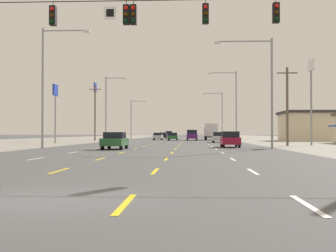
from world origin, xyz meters
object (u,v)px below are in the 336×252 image
(streetlight_right_row_0, at_px, (265,83))
(streetlight_left_row_1, at_px, (108,105))
(hatchback_far_right_near, at_px, (230,139))
(suv_inner_left_distant_b, at_px, (169,134))
(sedan_inner_left_farther, at_px, (158,136))
(streetlight_right_row_1, at_px, (234,101))
(sedan_center_turn_far, at_px, (173,136))
(pole_sign_left_row_1, at_px, (55,99))
(streetlight_right_row_2, at_px, (220,112))
(box_truck_far_right_farthest, at_px, (211,131))
(sedan_inner_left_nearest, at_px, (115,140))
(hatchback_far_right_mid, at_px, (218,137))
(suv_inner_right_midfar, at_px, (192,135))
(streetlight_left_row_2, at_px, (133,117))
(streetlight_left_row_0, at_px, (47,79))
(pole_sign_right_row_1, at_px, (311,82))
(hatchback_inner_left_distant_a, at_px, (163,135))
(pole_sign_left_row_2, at_px, (95,98))

(streetlight_right_row_0, xyz_separation_m, streetlight_left_row_1, (-19.43, 30.29, 0.10))
(hatchback_far_right_near, height_order, suv_inner_left_distant_b, suv_inner_left_distant_b)
(sedan_inner_left_farther, height_order, streetlight_right_row_1, streetlight_right_row_1)
(sedan_center_turn_far, height_order, pole_sign_left_row_1, pole_sign_left_row_1)
(streetlight_right_row_2, bearing_deg, box_truck_far_right_farthest, -104.15)
(sedan_inner_left_nearest, xyz_separation_m, hatchback_far_right_mid, (10.55, 27.93, 0.03))
(suv_inner_right_midfar, height_order, streetlight_right_row_2, streetlight_right_row_2)
(suv_inner_left_distant_b, distance_m, streetlight_left_row_2, 36.56)
(streetlight_left_row_0, bearing_deg, streetlight_left_row_2, 90.04)
(sedan_inner_left_nearest, distance_m, sedan_center_turn_far, 46.41)
(sedan_center_turn_far, height_order, sedan_inner_left_farther, same)
(pole_sign_right_row_1, bearing_deg, streetlight_right_row_2, 98.07)
(hatchback_far_right_near, distance_m, hatchback_inner_left_distant_a, 69.69)
(hatchback_far_right_mid, relative_size, pole_sign_right_row_1, 0.40)
(hatchback_inner_left_distant_a, bearing_deg, sedan_center_turn_far, -82.98)
(hatchback_far_right_mid, bearing_deg, pole_sign_right_row_1, -57.33)
(hatchback_inner_left_distant_a, xyz_separation_m, streetlight_left_row_2, (-6.10, -12.59, 4.30))
(streetlight_right_row_0, bearing_deg, pole_sign_right_row_1, 58.93)
(sedan_inner_left_nearest, relative_size, streetlight_right_row_1, 0.41)
(sedan_center_turn_far, bearing_deg, suv_inner_right_midfar, -0.08)
(sedan_inner_left_farther, relative_size, streetlight_right_row_0, 0.47)
(suv_inner_right_midfar, height_order, suv_inner_left_distant_b, same)
(pole_sign_right_row_1, bearing_deg, hatchback_inner_left_distant_a, 108.30)
(streetlight_right_row_1, bearing_deg, suv_inner_right_midfar, 113.57)
(pole_sign_left_row_2, bearing_deg, sedan_inner_left_farther, 10.14)
(pole_sign_right_row_1, bearing_deg, streetlight_left_row_1, 144.97)
(hatchback_inner_left_distant_a, height_order, suv_inner_left_distant_b, suv_inner_left_distant_b)
(sedan_inner_left_farther, bearing_deg, box_truck_far_right_farthest, 0.48)
(pole_sign_left_row_2, bearing_deg, hatchback_far_right_near, -62.83)
(streetlight_right_row_1, bearing_deg, streetlight_left_row_1, -180.00)
(sedan_inner_left_farther, distance_m, streetlight_left_row_2, 12.75)
(hatchback_far_right_near, height_order, pole_sign_right_row_1, pole_sign_right_row_1)
(box_truck_far_right_farthest, xyz_separation_m, suv_inner_left_distant_b, (-10.46, 45.82, -0.81))
(suv_inner_left_distant_b, distance_m, streetlight_left_row_0, 96.69)
(sedan_inner_left_nearest, bearing_deg, streetlight_left_row_0, 167.32)
(sedan_inner_left_nearest, relative_size, hatchback_far_right_near, 1.15)
(sedan_center_turn_far, xyz_separation_m, streetlight_right_row_0, (9.77, -44.87, 4.96))
(hatchback_far_right_near, distance_m, pole_sign_left_row_1, 28.45)
(streetlight_right_row_0, height_order, streetlight_right_row_2, streetlight_right_row_2)
(streetlight_right_row_2, bearing_deg, pole_sign_right_row_1, -81.93)
(pole_sign_left_row_2, bearing_deg, suv_inner_left_distant_b, 75.59)
(hatchback_far_right_mid, distance_m, streetlight_right_row_1, 7.17)
(pole_sign_left_row_1, bearing_deg, suv_inner_right_midfar, 51.58)
(hatchback_far_right_near, bearing_deg, suv_inner_left_distant_b, 96.32)
(streetlight_right_row_0, bearing_deg, pole_sign_left_row_1, 139.74)
(suv_inner_left_distant_b, height_order, streetlight_left_row_2, streetlight_left_row_2)
(suv_inner_right_midfar, bearing_deg, streetlight_left_row_2, 129.94)
(suv_inner_right_midfar, distance_m, pole_sign_left_row_2, 20.65)
(suv_inner_left_distant_b, bearing_deg, box_truck_far_right_farthest, -77.14)
(sedan_inner_left_nearest, distance_m, streetlight_left_row_2, 62.50)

